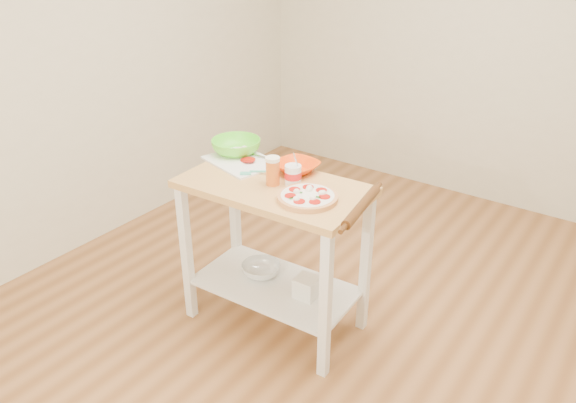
{
  "coord_description": "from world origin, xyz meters",
  "views": [
    {
      "loc": [
        1.29,
        -2.23,
        2.15
      ],
      "look_at": [
        -0.24,
        -0.08,
        0.82
      ],
      "focal_mm": 35.0,
      "sensor_mm": 36.0,
      "label": 1
    }
  ],
  "objects_px": {
    "prep_island": "(274,227)",
    "spatula": "(253,172)",
    "orange_bowl": "(297,167)",
    "green_bowl": "(236,147)",
    "yogurt_tub": "(293,175)",
    "knife": "(245,153)",
    "pizza": "(308,197)",
    "shelf_glass_bowl": "(261,270)",
    "rolling_pin": "(362,207)",
    "cutting_board": "(242,161)",
    "beer_pint": "(273,171)",
    "shelf_bin": "(307,287)"
  },
  "relations": [
    {
      "from": "cutting_board",
      "to": "orange_bowl",
      "type": "relative_size",
      "value": 1.98
    },
    {
      "from": "pizza",
      "to": "yogurt_tub",
      "type": "bearing_deg",
      "value": 146.93
    },
    {
      "from": "orange_bowl",
      "to": "yogurt_tub",
      "type": "relative_size",
      "value": 1.24
    },
    {
      "from": "knife",
      "to": "spatula",
      "type": "bearing_deg",
      "value": -44.01
    },
    {
      "from": "orange_bowl",
      "to": "beer_pint",
      "type": "height_order",
      "value": "beer_pint"
    },
    {
      "from": "green_bowl",
      "to": "yogurt_tub",
      "type": "bearing_deg",
      "value": -16.15
    },
    {
      "from": "cutting_board",
      "to": "rolling_pin",
      "type": "distance_m",
      "value": 0.86
    },
    {
      "from": "prep_island",
      "to": "shelf_glass_bowl",
      "type": "distance_m",
      "value": 0.37
    },
    {
      "from": "beer_pint",
      "to": "shelf_glass_bowl",
      "type": "xyz_separation_m",
      "value": [
        -0.12,
        0.03,
        -0.68
      ]
    },
    {
      "from": "cutting_board",
      "to": "pizza",
      "type": "bearing_deg",
      "value": -2.7
    },
    {
      "from": "prep_island",
      "to": "cutting_board",
      "type": "relative_size",
      "value": 2.21
    },
    {
      "from": "yogurt_tub",
      "to": "knife",
      "type": "bearing_deg",
      "value": 160.7
    },
    {
      "from": "green_bowl",
      "to": "yogurt_tub",
      "type": "relative_size",
      "value": 1.53
    },
    {
      "from": "beer_pint",
      "to": "rolling_pin",
      "type": "xyz_separation_m",
      "value": [
        0.53,
        0.0,
        -0.05
      ]
    },
    {
      "from": "beer_pint",
      "to": "prep_island",
      "type": "bearing_deg",
      "value": 74.16
    },
    {
      "from": "orange_bowl",
      "to": "green_bowl",
      "type": "relative_size",
      "value": 0.81
    },
    {
      "from": "spatula",
      "to": "pizza",
      "type": "bearing_deg",
      "value": -45.77
    },
    {
      "from": "spatula",
      "to": "yogurt_tub",
      "type": "distance_m",
      "value": 0.25
    },
    {
      "from": "shelf_glass_bowl",
      "to": "shelf_bin",
      "type": "distance_m",
      "value": 0.34
    },
    {
      "from": "pizza",
      "to": "beer_pint",
      "type": "relative_size",
      "value": 1.99
    },
    {
      "from": "pizza",
      "to": "beer_pint",
      "type": "xyz_separation_m",
      "value": [
        -0.25,
        0.04,
        0.06
      ]
    },
    {
      "from": "green_bowl",
      "to": "shelf_bin",
      "type": "distance_m",
      "value": 0.92
    },
    {
      "from": "beer_pint",
      "to": "cutting_board",
      "type": "bearing_deg",
      "value": 156.94
    },
    {
      "from": "prep_island",
      "to": "pizza",
      "type": "distance_m",
      "value": 0.38
    },
    {
      "from": "yogurt_tub",
      "to": "spatula",
      "type": "bearing_deg",
      "value": -172.3
    },
    {
      "from": "yogurt_tub",
      "to": "rolling_pin",
      "type": "height_order",
      "value": "yogurt_tub"
    },
    {
      "from": "spatula",
      "to": "cutting_board",
      "type": "bearing_deg",
      "value": 111.25
    },
    {
      "from": "knife",
      "to": "rolling_pin",
      "type": "height_order",
      "value": "rolling_pin"
    },
    {
      "from": "prep_island",
      "to": "spatula",
      "type": "height_order",
      "value": "spatula"
    },
    {
      "from": "knife",
      "to": "rolling_pin",
      "type": "bearing_deg",
      "value": -15.25
    },
    {
      "from": "cutting_board",
      "to": "rolling_pin",
      "type": "height_order",
      "value": "rolling_pin"
    },
    {
      "from": "orange_bowl",
      "to": "knife",
      "type": "bearing_deg",
      "value": 177.48
    },
    {
      "from": "orange_bowl",
      "to": "green_bowl",
      "type": "bearing_deg",
      "value": 179.1
    },
    {
      "from": "knife",
      "to": "rolling_pin",
      "type": "xyz_separation_m",
      "value": [
        0.9,
        -0.22,
        0.01
      ]
    },
    {
      "from": "pizza",
      "to": "cutting_board",
      "type": "distance_m",
      "value": 0.6
    },
    {
      "from": "pizza",
      "to": "knife",
      "type": "distance_m",
      "value": 0.67
    },
    {
      "from": "orange_bowl",
      "to": "shelf_glass_bowl",
      "type": "relative_size",
      "value": 1.02
    },
    {
      "from": "orange_bowl",
      "to": "rolling_pin",
      "type": "height_order",
      "value": "orange_bowl"
    },
    {
      "from": "spatula",
      "to": "rolling_pin",
      "type": "xyz_separation_m",
      "value": [
        0.69,
        -0.03,
        0.01
      ]
    },
    {
      "from": "pizza",
      "to": "orange_bowl",
      "type": "height_order",
      "value": "orange_bowl"
    },
    {
      "from": "orange_bowl",
      "to": "beer_pint",
      "type": "bearing_deg",
      "value": -92.42
    },
    {
      "from": "knife",
      "to": "yogurt_tub",
      "type": "relative_size",
      "value": 1.43
    },
    {
      "from": "green_bowl",
      "to": "beer_pint",
      "type": "height_order",
      "value": "beer_pint"
    },
    {
      "from": "prep_island",
      "to": "rolling_pin",
      "type": "xyz_separation_m",
      "value": [
        0.53,
        -0.0,
        0.29
      ]
    },
    {
      "from": "shelf_glass_bowl",
      "to": "shelf_bin",
      "type": "bearing_deg",
      "value": -2.98
    },
    {
      "from": "spatula",
      "to": "yogurt_tub",
      "type": "bearing_deg",
      "value": -27.8
    },
    {
      "from": "rolling_pin",
      "to": "cutting_board",
      "type": "bearing_deg",
      "value": 170.95
    },
    {
      "from": "pizza",
      "to": "green_bowl",
      "type": "distance_m",
      "value": 0.73
    },
    {
      "from": "knife",
      "to": "beer_pint",
      "type": "distance_m",
      "value": 0.44
    },
    {
      "from": "beer_pint",
      "to": "shelf_glass_bowl",
      "type": "relative_size",
      "value": 0.66
    }
  ]
}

